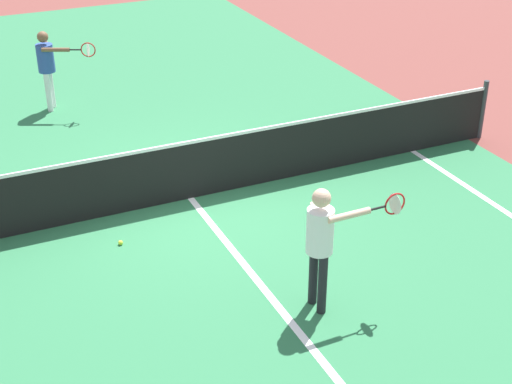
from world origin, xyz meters
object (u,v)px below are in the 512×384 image
at_px(net, 189,169).
at_px(tennis_ball_near_net, 121,243).
at_px(player_far, 47,62).
at_px(player_near, 322,236).

height_order(net, tennis_ball_near_net, net).
xyz_separation_m(player_far, tennis_ball_near_net, (-0.19, -5.47, -0.92)).
distance_m(net, tennis_ball_near_net, 1.67).
distance_m(net, player_far, 4.77).
xyz_separation_m(net, player_far, (-1.16, 4.60, 0.47)).
relative_size(player_far, tennis_ball_near_net, 23.53).
bearing_deg(net, player_near, -82.08).
bearing_deg(tennis_ball_near_net, net, 32.76).
height_order(player_near, tennis_ball_near_net, player_near).
height_order(player_far, tennis_ball_near_net, player_far).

